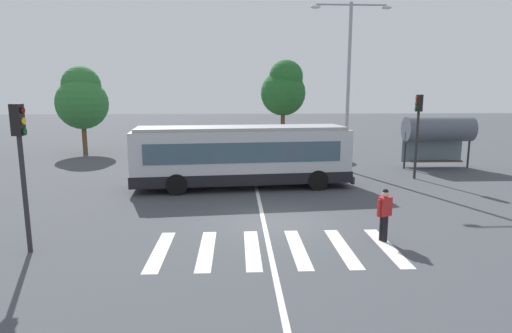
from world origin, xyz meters
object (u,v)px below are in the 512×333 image
at_px(pedestrian_crossing_street, 384,212).
at_px(traffic_light_near_corner, 21,154).
at_px(parked_car_silver, 251,147).
at_px(background_tree_left, 82,98).
at_px(parked_car_white, 213,148).
at_px(twin_arm_street_lamp, 349,71).
at_px(traffic_light_far_corner, 418,123).
at_px(background_tree_right, 284,89).
at_px(city_transit_bus, 242,156).
at_px(parked_car_red, 290,147).
at_px(bus_stop_shelter, 438,130).

xyz_separation_m(pedestrian_crossing_street, traffic_light_near_corner, (-10.89, -0.41, 2.00)).
distance_m(parked_car_silver, background_tree_left, 13.71).
relative_size(parked_car_white, twin_arm_street_lamp, 0.46).
distance_m(traffic_light_far_corner, background_tree_right, 14.18).
xyz_separation_m(pedestrian_crossing_street, background_tree_right, (-0.71, 22.43, 4.06)).
xyz_separation_m(parked_car_silver, background_tree_left, (-12.93, 2.92, 3.50)).
bearing_deg(parked_car_silver, background_tree_left, 167.28).
xyz_separation_m(city_transit_bus, traffic_light_far_corner, (9.58, 1.69, 1.50)).
bearing_deg(background_tree_right, traffic_light_near_corner, -114.03).
distance_m(parked_car_red, traffic_light_far_corner, 10.39).
bearing_deg(traffic_light_far_corner, bus_stop_shelter, 48.91).
xyz_separation_m(bus_stop_shelter, background_tree_right, (-8.57, 9.66, 2.61)).
bearing_deg(bus_stop_shelter, background_tree_right, 131.59).
xyz_separation_m(background_tree_left, background_tree_right, (15.82, 1.91, 0.76)).
bearing_deg(parked_car_white, parked_car_silver, -0.73).
bearing_deg(background_tree_left, background_tree_right, 6.88).
height_order(parked_car_white, parked_car_silver, same).
xyz_separation_m(city_transit_bus, twin_arm_street_lamp, (6.36, 4.23, 4.39)).
height_order(pedestrian_crossing_street, parked_car_silver, pedestrian_crossing_street).
distance_m(city_transit_bus, twin_arm_street_lamp, 8.81).
bearing_deg(background_tree_right, traffic_light_far_corner, -65.31).
relative_size(city_transit_bus, parked_car_white, 2.43).
bearing_deg(traffic_light_near_corner, parked_car_red, 61.02).
xyz_separation_m(pedestrian_crossing_street, bus_stop_shelter, (7.87, 12.77, 1.45)).
bearing_deg(traffic_light_near_corner, twin_arm_street_lamp, 44.52).
bearing_deg(traffic_light_near_corner, parked_car_silver, 67.96).
xyz_separation_m(bus_stop_shelter, background_tree_left, (-24.40, 7.75, 1.85)).
height_order(pedestrian_crossing_street, twin_arm_street_lamp, twin_arm_street_lamp).
xyz_separation_m(parked_car_red, traffic_light_far_corner, (5.92, -8.21, 2.33)).
bearing_deg(bus_stop_shelter, traffic_light_far_corner, -131.09).
bearing_deg(city_transit_bus, background_tree_right, 75.61).
bearing_deg(parked_car_white, traffic_light_far_corner, -34.60).
distance_m(parked_car_red, bus_stop_shelter, 10.16).
xyz_separation_m(bus_stop_shelter, twin_arm_street_lamp, (-5.93, -0.57, 3.56)).
xyz_separation_m(traffic_light_far_corner, bus_stop_shelter, (2.71, 3.10, -0.67)).
distance_m(traffic_light_far_corner, background_tree_left, 24.28).
bearing_deg(traffic_light_far_corner, parked_car_silver, 137.82).
xyz_separation_m(parked_car_red, bus_stop_shelter, (8.63, -5.11, 1.65)).
relative_size(parked_car_red, traffic_light_near_corner, 1.05).
relative_size(parked_car_white, background_tree_left, 0.67).
height_order(pedestrian_crossing_street, traffic_light_far_corner, traffic_light_far_corner).
relative_size(parked_car_white, parked_car_silver, 1.00).
bearing_deg(traffic_light_far_corner, parked_car_white, 145.40).
bearing_deg(bus_stop_shelter, pedestrian_crossing_street, -121.64).
relative_size(traffic_light_near_corner, bus_stop_shelter, 1.05).
relative_size(pedestrian_crossing_street, traffic_light_far_corner, 0.37).
distance_m(parked_car_silver, traffic_light_far_corner, 12.04).
distance_m(traffic_light_near_corner, traffic_light_far_corner, 18.95).
bearing_deg(parked_car_white, background_tree_right, 40.13).
relative_size(bus_stop_shelter, twin_arm_street_lamp, 0.43).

